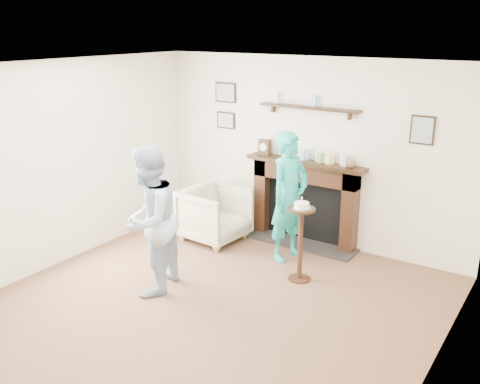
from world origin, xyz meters
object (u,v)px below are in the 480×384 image
object	(u,v)px
man	(152,290)
pedestal_table	(301,230)
woman	(287,257)
armchair	(215,239)

from	to	relation	value
man	pedestal_table	world-z (taller)	pedestal_table
woman	man	bearing A→B (deg)	165.13
pedestal_table	man	bearing A→B (deg)	-137.87
woman	pedestal_table	size ratio (longest dim) A/B	1.62
man	pedestal_table	bearing A→B (deg)	115.96
woman	pedestal_table	distance (m)	0.89
pedestal_table	armchair	bearing A→B (deg)	163.77
man	pedestal_table	size ratio (longest dim) A/B	1.64
woman	armchair	bearing A→B (deg)	104.14
man	pedestal_table	distance (m)	1.83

